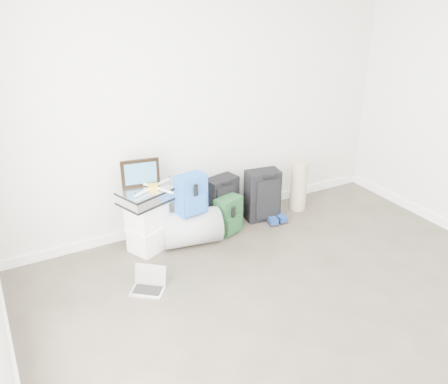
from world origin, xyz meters
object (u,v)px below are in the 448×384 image
boxes_stack (148,226)px  briefcase (145,196)px  large_suitcase (222,201)px  laptop (149,284)px  duffel_bag (191,227)px  carry_on (263,195)px

boxes_stack → briefcase: briefcase is taller
large_suitcase → laptop: large_suitcase is taller
briefcase → large_suitcase: 0.99m
duffel_bag → laptop: 0.87m
duffel_bag → carry_on: carry_on is taller
boxes_stack → duffel_bag: size_ratio=0.88×
carry_on → laptop: 1.76m
carry_on → laptop: carry_on is taller
duffel_bag → laptop: bearing=-131.3°
carry_on → laptop: size_ratio=1.65×
boxes_stack → briefcase: 0.33m
briefcase → carry_on: size_ratio=0.80×
boxes_stack → briefcase: bearing=155.2°
boxes_stack → large_suitcase: size_ratio=0.96×
briefcase → duffel_bag: size_ratio=0.79×
boxes_stack → large_suitcase: (0.92, 0.13, 0.01)m
duffel_bag → boxes_stack: bearing=175.7°
boxes_stack → briefcase: size_ratio=1.12×
duffel_bag → large_suitcase: 0.55m
duffel_bag → large_suitcase: size_ratio=1.09×
large_suitcase → carry_on: bearing=-28.4°
duffel_bag → laptop: (-0.68, -0.54, -0.14)m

